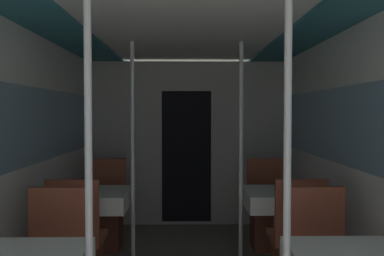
# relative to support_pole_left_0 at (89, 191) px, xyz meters

# --- Properties ---
(wall_left) EXTENTS (0.05, 6.50, 2.12)m
(wall_left) POSITION_rel_support_pole_left_0_xyz_m (-0.78, 1.13, 0.04)
(wall_left) COLOR silver
(wall_left) RESTS_ON ground_plane
(wall_right) EXTENTS (0.05, 6.50, 2.12)m
(wall_right) POSITION_rel_support_pole_left_0_xyz_m (1.80, 1.13, 0.04)
(wall_right) COLOR silver
(wall_right) RESTS_ON ground_plane
(ceiling_panel) EXTENTS (2.59, 6.50, 0.07)m
(ceiling_panel) POSITION_rel_support_pole_left_0_xyz_m (0.51, 1.13, 1.10)
(ceiling_panel) COLOR white
(ceiling_panel) RESTS_ON wall_left
(bulkhead_far) EXTENTS (2.54, 0.09, 2.12)m
(bulkhead_far) POSITION_rel_support_pole_left_0_xyz_m (0.51, 3.41, -0.00)
(bulkhead_far) COLOR #A8A8A3
(bulkhead_far) RESTS_ON ground_plane
(support_pole_left_0) EXTENTS (0.04, 0.04, 2.12)m
(support_pole_left_0) POSITION_rel_support_pole_left_0_xyz_m (0.00, 0.00, 0.00)
(support_pole_left_0) COLOR silver
(support_pole_left_0) RESTS_ON ground_plane
(dining_table_left_1) EXTENTS (0.67, 0.67, 0.73)m
(dining_table_left_1) POSITION_rel_support_pole_left_0_xyz_m (-0.37, 1.82, -0.45)
(dining_table_left_1) COLOR #4C4C51
(dining_table_left_1) RESTS_ON ground_plane
(chair_left_far_1) EXTENTS (0.41, 0.41, 0.95)m
(chair_left_far_1) POSITION_rel_support_pole_left_0_xyz_m (-0.37, 2.40, -0.76)
(chair_left_far_1) COLOR brown
(chair_left_far_1) RESTS_ON ground_plane
(support_pole_left_1) EXTENTS (0.04, 0.04, 2.12)m
(support_pole_left_1) POSITION_rel_support_pole_left_0_xyz_m (0.00, 1.82, 0.00)
(support_pole_left_1) COLOR silver
(support_pole_left_1) RESTS_ON ground_plane
(support_pole_right_0) EXTENTS (0.04, 0.04, 2.12)m
(support_pole_right_0) POSITION_rel_support_pole_left_0_xyz_m (1.02, 0.00, 0.00)
(support_pole_right_0) COLOR silver
(support_pole_right_0) RESTS_ON ground_plane
(dining_table_right_1) EXTENTS (0.67, 0.67, 0.73)m
(dining_table_right_1) POSITION_rel_support_pole_left_0_xyz_m (1.39, 1.82, -0.45)
(dining_table_right_1) COLOR #4C4C51
(dining_table_right_1) RESTS_ON ground_plane
(chair_right_near_1) EXTENTS (0.41, 0.41, 0.95)m
(chair_right_near_1) POSITION_rel_support_pole_left_0_xyz_m (1.39, 1.24, -0.76)
(chair_right_near_1) COLOR brown
(chair_right_near_1) RESTS_ON ground_plane
(chair_right_far_1) EXTENTS (0.41, 0.41, 0.95)m
(chair_right_far_1) POSITION_rel_support_pole_left_0_xyz_m (1.39, 2.40, -0.76)
(chair_right_far_1) COLOR brown
(chair_right_far_1) RESTS_ON ground_plane
(support_pole_right_1) EXTENTS (0.04, 0.04, 2.12)m
(support_pole_right_1) POSITION_rel_support_pole_left_0_xyz_m (1.02, 1.82, 0.00)
(support_pole_right_1) COLOR silver
(support_pole_right_1) RESTS_ON ground_plane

